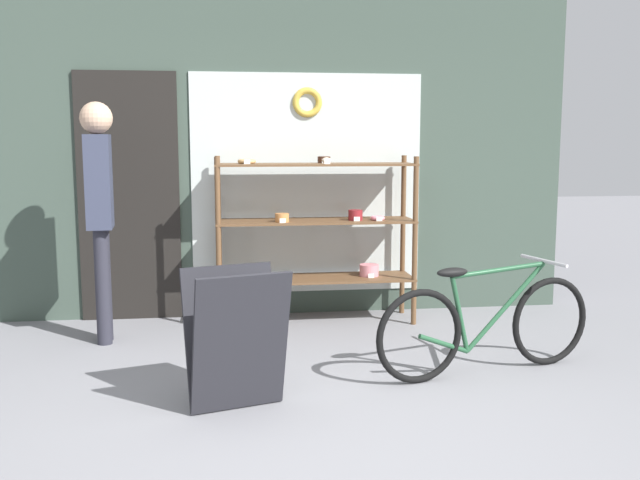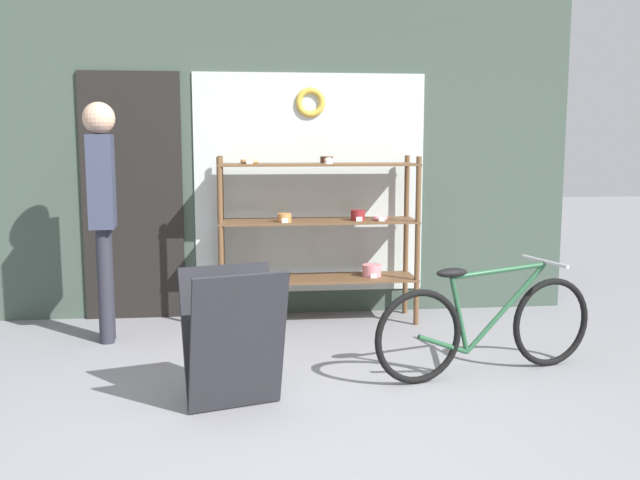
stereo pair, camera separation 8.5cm
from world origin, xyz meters
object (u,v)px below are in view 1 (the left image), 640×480
at_px(bicycle, 486,324).
at_px(display_case, 317,226).
at_px(pedestrian, 100,200).
at_px(sandwich_board, 236,339).

bearing_deg(bicycle, display_case, 107.37).
relative_size(bicycle, pedestrian, 0.88).
height_order(bicycle, pedestrian, pedestrian).
relative_size(sandwich_board, pedestrian, 0.45).
xyz_separation_m(sandwich_board, pedestrian, (-0.98, 1.51, 0.68)).
relative_size(display_case, pedestrian, 0.91).
bearing_deg(bicycle, sandwich_board, 179.78).
relative_size(display_case, sandwich_board, 2.05).
bearing_deg(sandwich_board, display_case, 52.78).
height_order(sandwich_board, pedestrian, pedestrian).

